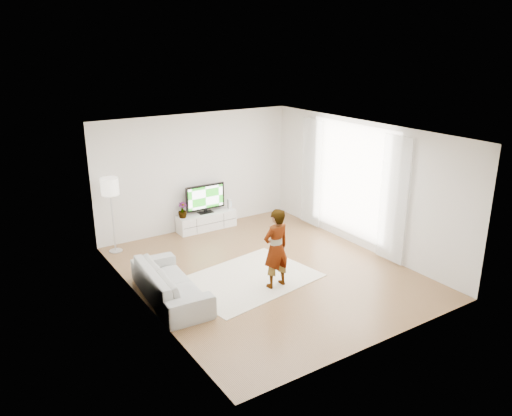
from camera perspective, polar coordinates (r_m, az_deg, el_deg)
floor at (r=10.05m, az=1.17°, el=-7.25°), size 6.00×6.00×0.00m
ceiling at (r=9.19m, az=1.29°, el=8.70°), size 6.00×6.00×0.00m
wall_left at (r=8.45m, az=-12.95°, el=-2.51°), size 0.02×6.00×2.80m
wall_right at (r=11.06m, az=12.02°, el=2.55°), size 0.02×6.00×2.80m
wall_back at (r=12.02m, az=-6.84°, el=4.09°), size 5.00×0.02×2.80m
wall_front at (r=7.40m, az=14.44°, el=-5.70°), size 5.00×0.02×2.80m
window at (r=11.24m, az=10.89°, el=3.14°), size 0.01×2.60×2.50m
curtain_near at (r=10.36m, az=15.47°, el=0.89°), size 0.04×0.70×2.60m
curtain_far at (r=12.15m, az=6.38°, el=4.02°), size 0.04×0.70×2.60m
media_console at (r=12.22m, az=-5.67°, el=-1.49°), size 1.47×0.42×0.41m
television at (r=12.06m, az=-5.82°, el=1.17°), size 1.01×0.20×0.70m
game_console at (r=12.40m, az=-3.09°, el=0.48°), size 0.09×0.18×0.24m
potted_plant at (r=11.84m, az=-8.40°, el=-0.24°), size 0.25×0.25×0.38m
rug at (r=9.73m, az=-0.91°, el=-8.12°), size 2.78×2.19×0.01m
player at (r=9.15m, az=2.30°, el=-4.63°), size 0.58×0.40×1.52m
sofa at (r=9.05m, az=-9.76°, el=-8.40°), size 0.96×2.16×0.62m
floor_lamp at (r=10.93m, az=-16.35°, el=2.01°), size 0.37×0.37×1.66m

